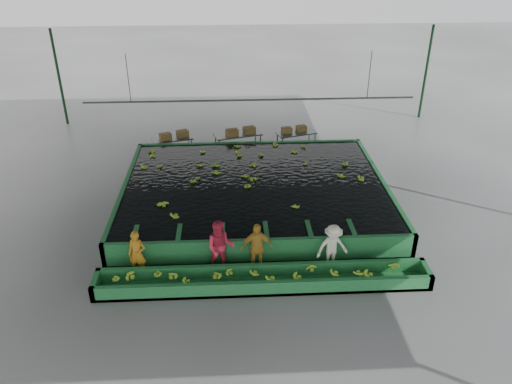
{
  "coord_description": "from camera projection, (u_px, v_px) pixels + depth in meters",
  "views": [
    {
      "loc": [
        -0.85,
        -15.39,
        9.61
      ],
      "look_at": [
        0.0,
        0.5,
        1.0
      ],
      "focal_mm": 35.0,
      "sensor_mm": 36.0,
      "label": 1
    }
  ],
  "objects": [
    {
      "name": "floating_bananas",
      "position": [
        254.0,
        174.0,
        19.74
      ],
      "size": [
        8.43,
        5.75,
        0.11
      ],
      "primitive_type": null,
      "color": "#92C82C",
      "rests_on": "tank_water"
    },
    {
      "name": "flotation_tank",
      "position": [
        255.0,
        192.0,
        19.23
      ],
      "size": [
        10.0,
        8.0,
        0.9
      ],
      "primitive_type": null,
      "color": "#1F6932",
      "rests_on": "ground"
    },
    {
      "name": "worker_d",
      "position": [
        332.0,
        247.0,
        15.4
      ],
      "size": [
        1.09,
        0.75,
        1.55
      ],
      "primitive_type": "imported",
      "rotation": [
        0.0,
        0.0,
        0.19
      ],
      "color": "white",
      "rests_on": "ground"
    },
    {
      "name": "box_stack_left",
      "position": [
        174.0,
        138.0,
        23.04
      ],
      "size": [
        1.38,
        0.91,
        0.29
      ],
      "primitive_type": null,
      "rotation": [
        0.0,
        0.0,
        0.43
      ],
      "color": "brown",
      "rests_on": "packing_table_left"
    },
    {
      "name": "rail_hanger_right",
      "position": [
        369.0,
        75.0,
        20.85
      ],
      "size": [
        0.04,
        0.04,
        2.0
      ],
      "primitive_type": "cylinder",
      "color": "#59605B",
      "rests_on": "shed_roof"
    },
    {
      "name": "packing_table_right",
      "position": [
        296.0,
        141.0,
        23.84
      ],
      "size": [
        2.0,
        1.24,
        0.85
      ],
      "primitive_type": null,
      "rotation": [
        0.0,
        0.0,
        0.29
      ],
      "color": "#59605B",
      "rests_on": "ground"
    },
    {
      "name": "worker_c",
      "position": [
        256.0,
        248.0,
        15.26
      ],
      "size": [
        1.03,
        0.52,
        1.69
      ],
      "primitive_type": "imported",
      "rotation": [
        0.0,
        0.0,
        0.11
      ],
      "color": "gold",
      "rests_on": "ground"
    },
    {
      "name": "shed_roof",
      "position": [
        257.0,
        88.0,
        15.75
      ],
      "size": [
        20.0,
        22.0,
        0.04
      ],
      "primitive_type": "cube",
      "color": "gray",
      "rests_on": "shed_posts"
    },
    {
      "name": "packing_table_left",
      "position": [
        173.0,
        147.0,
        23.23
      ],
      "size": [
        1.98,
        1.23,
        0.84
      ],
      "primitive_type": null,
      "rotation": [
        0.0,
        0.0,
        0.29
      ],
      "color": "#59605B",
      "rests_on": "ground"
    },
    {
      "name": "shed_posts",
      "position": [
        257.0,
        160.0,
        16.94
      ],
      "size": [
        20.0,
        22.0,
        5.0
      ],
      "primitive_type": null,
      "color": "#13351A",
      "rests_on": "ground"
    },
    {
      "name": "worker_b",
      "position": [
        220.0,
        247.0,
        15.18
      ],
      "size": [
        0.88,
        0.69,
        1.8
      ],
      "primitive_type": "imported",
      "rotation": [
        0.0,
        0.0,
        0.01
      ],
      "color": "#D32945",
      "rests_on": "ground"
    },
    {
      "name": "packing_table_mid",
      "position": [
        238.0,
        143.0,
        23.36
      ],
      "size": [
        2.33,
        1.42,
        0.99
      ],
      "primitive_type": null,
      "rotation": [
        0.0,
        0.0,
        0.27
      ],
      "color": "#59605B",
      "rests_on": "ground"
    },
    {
      "name": "trough_bananas",
      "position": [
        263.0,
        275.0,
        14.77
      ],
      "size": [
        9.34,
        0.62,
        0.12
      ],
      "primitive_type": null,
      "color": "#92C82C",
      "rests_on": "sorting_trough"
    },
    {
      "name": "box_stack_right",
      "position": [
        294.0,
        132.0,
        23.71
      ],
      "size": [
        1.26,
        0.64,
        0.26
      ],
      "primitive_type": null,
      "rotation": [
        0.0,
        0.0,
        0.26
      ],
      "color": "brown",
      "rests_on": "packing_table_right"
    },
    {
      "name": "ground",
      "position": [
        257.0,
        223.0,
        18.13
      ],
      "size": [
        80.0,
        80.0,
        0.0
      ],
      "primitive_type": "plane",
      "color": "slate",
      "rests_on": "ground"
    },
    {
      "name": "tank_water",
      "position": [
        255.0,
        183.0,
        19.04
      ],
      "size": [
        9.7,
        7.7,
        0.0
      ],
      "primitive_type": "cube",
      "color": "black",
      "rests_on": "flotation_tank"
    },
    {
      "name": "cableway_rail",
      "position": [
        250.0,
        100.0,
        21.09
      ],
      "size": [
        0.08,
        0.08,
        14.0
      ],
      "primitive_type": "cylinder",
      "color": "#59605B",
      "rests_on": "shed_roof"
    },
    {
      "name": "rail_hanger_left",
      "position": [
        128.0,
        78.0,
        20.38
      ],
      "size": [
        0.04,
        0.04,
        2.0
      ],
      "primitive_type": "cylinder",
      "color": "#59605B",
      "rests_on": "shed_roof"
    },
    {
      "name": "box_stack_mid",
      "position": [
        241.0,
        134.0,
        23.05
      ],
      "size": [
        1.43,
        0.82,
        0.3
      ],
      "primitive_type": null,
      "rotation": [
        0.0,
        0.0,
        0.34
      ],
      "color": "brown",
      "rests_on": "packing_table_mid"
    },
    {
      "name": "sorting_trough",
      "position": [
        263.0,
        279.0,
        14.85
      ],
      "size": [
        10.0,
        1.0,
        0.5
      ],
      "primitive_type": null,
      "color": "#1F6932",
      "rests_on": "ground"
    },
    {
      "name": "worker_a",
      "position": [
        137.0,
        254.0,
        15.13
      ],
      "size": [
        0.62,
        0.47,
        1.52
      ],
      "primitive_type": "imported",
      "rotation": [
        0.0,
        0.0,
        -0.2
      ],
      "color": "#C27B19",
      "rests_on": "ground"
    }
  ]
}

